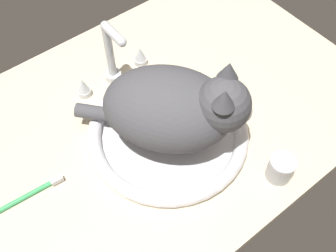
{
  "coord_description": "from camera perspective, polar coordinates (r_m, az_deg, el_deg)",
  "views": [
    {
      "loc": [
        -31.27,
        -46.12,
        79.85
      ],
      "look_at": [
        0.0,
        -6.26,
        7.0
      ],
      "focal_mm": 43.56,
      "sensor_mm": 36.0,
      "label": 1
    }
  ],
  "objects": [
    {
      "name": "countertop",
      "position": [
        0.96,
        -2.31,
        0.54
      ],
      "size": [
        106.35,
        69.41,
        3.0
      ],
      "primitive_type": "cube",
      "color": "beige",
      "rests_on": "ground"
    },
    {
      "name": "sink_basin",
      "position": [
        0.91,
        0.0,
        -0.95
      ],
      "size": [
        35.91,
        35.91,
        3.03
      ],
      "color": "white",
      "rests_on": "countertop"
    },
    {
      "name": "faucet",
      "position": [
        0.98,
        -7.84,
        9.11
      ],
      "size": [
        19.94,
        9.46,
        18.15
      ],
      "color": "silver",
      "rests_on": "countertop"
    },
    {
      "name": "cat",
      "position": [
        0.83,
        1.49,
        2.54
      ],
      "size": [
        32.71,
        33.49,
        19.39
      ],
      "color": "#4C4C51",
      "rests_on": "sink_basin"
    },
    {
      "name": "metal_jar",
      "position": [
        0.88,
        15.48,
        -5.72
      ],
      "size": [
        5.54,
        5.54,
        5.86
      ],
      "color": "#B2B5BA",
      "rests_on": "countertop"
    },
    {
      "name": "toothbrush",
      "position": [
        0.89,
        -19.74,
        -9.73
      ],
      "size": [
        19.08,
        2.54,
        1.7
      ],
      "color": "#3FB266",
      "rests_on": "countertop"
    }
  ]
}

